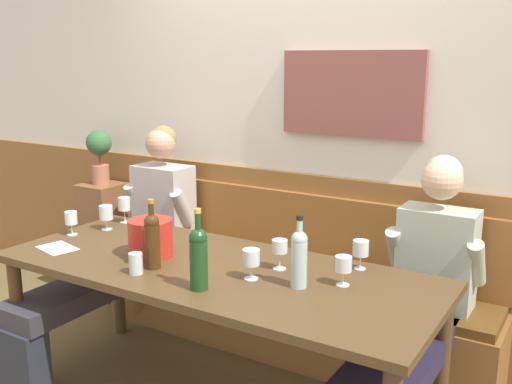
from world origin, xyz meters
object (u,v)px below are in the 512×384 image
Objects in this scene: dining_table at (214,282)px; wine_glass_center_front at (361,250)px; wine_glass_left_end at (71,218)px; water_tumbler_center at (136,263)px; ice_bucket at (150,238)px; wine_bottle_amber_mid at (299,257)px; wine_glass_by_bottle at (343,265)px; wine_glass_center_rear at (280,248)px; wine_glass_mid_right at (251,258)px; wall_bench at (286,305)px; potted_plant at (99,151)px; wine_glass_mid_left at (106,214)px; person_left_seat at (127,240)px; wine_glass_near_bucket at (124,204)px; wine_bottle_green_tall at (199,256)px; wine_bottle_clear_water at (152,239)px; person_center_right_seat at (413,308)px.

wine_glass_center_front is at bearing 28.61° from dining_table.
wine_glass_left_end reaches higher than water_tumbler_center.
ice_bucket is 0.83m from wine_bottle_amber_mid.
wine_glass_by_bottle is at bearing 22.73° from water_tumbler_center.
wine_glass_mid_right is at bearing -104.44° from wine_glass_center_rear.
dining_table is (0.00, -0.73, 0.40)m from wall_bench.
potted_plant is (-2.15, 0.43, 0.23)m from wine_glass_center_front.
wine_bottle_amber_mid is 1.38m from wine_glass_mid_left.
ice_bucket is at bearing 115.61° from water_tumbler_center.
dining_table is 0.99m from person_left_seat.
ice_bucket is at bearing -171.95° from wine_glass_by_bottle.
wine_bottle_amber_mid is 2.07× the size of wine_glass_near_bucket.
wine_glass_by_bottle is at bearing 37.08° from wine_bottle_amber_mid.
wine_glass_center_rear is (0.29, 0.13, 0.18)m from dining_table.
person_left_seat is 9.97× the size of wine_glass_by_bottle.
wine_glass_by_bottle is (0.38, 0.15, -0.01)m from wine_glass_mid_right.
wine_glass_mid_right is 0.90× the size of wine_glass_near_bucket.
wine_bottle_amber_mid is at bearing -8.35° from wine_glass_mid_left.
wine_bottle_green_tall is at bearing -32.00° from potted_plant.
water_tumbler_center is at bearing -143.34° from wine_glass_center_rear.
wine_glass_mid_right is 1.03× the size of wine_glass_left_end.
wine_glass_left_end is (-1.45, 0.02, -0.04)m from wine_bottle_amber_mid.
ice_bucket is (-0.36, -0.77, 0.57)m from wall_bench.
wine_bottle_clear_water is at bearing -12.67° from wine_glass_left_end.
ice_bucket is at bearing -173.68° from dining_table.
water_tumbler_center is (-1.13, -0.61, 0.19)m from person_center_right_seat.
wall_bench reaches higher than dining_table.
person_left_seat is at bearing 179.16° from person_center_right_seat.
wine_glass_mid_left is 0.90m from potted_plant.
wine_bottle_green_tall is 2.56× the size of wine_glass_center_front.
ice_bucket is 0.60m from wine_glass_mid_right.
wine_glass_center_front is (0.85, 0.50, -0.05)m from wine_bottle_clear_water.
dining_table is at bearing 35.71° from wine_bottle_clear_water.
wine_bottle_green_tall reaches higher than wine_bottle_clear_water.
wine_bottle_amber_mid is 0.84× the size of potted_plant.
wine_bottle_green_tall is at bearing -15.55° from wine_bottle_clear_water.
wall_bench reaches higher than wine_glass_by_bottle.
wine_bottle_clear_water is at bearing -165.71° from wine_glass_mid_right.
wine_glass_mid_left is 0.79m from water_tumbler_center.
wine_glass_left_end is at bearing -116.32° from wine_glass_mid_left.
person_center_right_seat reaches higher than wine_glass_by_bottle.
wall_bench is at bearing -1.29° from potted_plant.
person_left_seat is at bearing 169.15° from wine_glass_center_rear.
potted_plant is at bearing 162.87° from wine_glass_by_bottle.
potted_plant is at bearing 137.69° from wine_glass_mid_left.
person_center_right_seat is 0.61m from wine_bottle_amber_mid.
wine_bottle_amber_mid is (-0.41, -0.36, 0.28)m from person_center_right_seat.
wine_glass_center_rear is at bearing 36.66° from water_tumbler_center.
dining_table is at bearing -26.50° from potted_plant.
wine_bottle_clear_water is (-0.23, -0.17, 0.22)m from dining_table.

